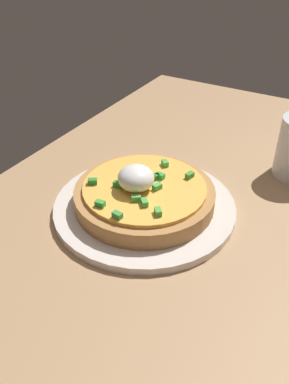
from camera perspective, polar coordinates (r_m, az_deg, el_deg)
name	(u,v)px	position (r cm, az deg, el deg)	size (l,w,h in cm)	color
dining_table	(221,216)	(61.48, 10.89, -3.32)	(95.96, 71.74, 2.41)	tan
plate	(144,206)	(59.26, 0.00, -2.04)	(26.64, 26.64, 1.17)	silver
pizza	(144,194)	(57.85, -0.08, -0.24)	(20.34, 20.34, 6.57)	#B78149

